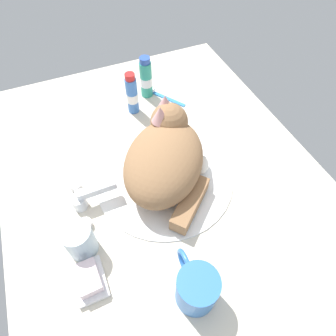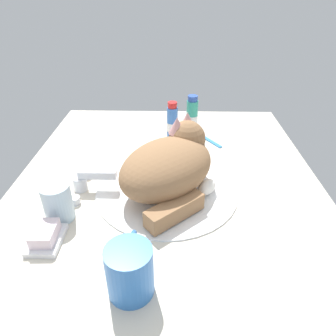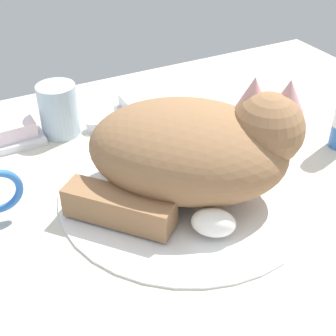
{
  "view_description": "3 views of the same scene",
  "coord_description": "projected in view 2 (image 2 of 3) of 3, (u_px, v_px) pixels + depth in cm",
  "views": [
    {
      "loc": [
        -40.61,
        16.04,
        62.63
      ],
      "look_at": [
        -2.47,
        -0.04,
        7.29
      ],
      "focal_mm": 30.57,
      "sensor_mm": 36.0,
      "label": 1
    },
    {
      "loc": [
        -64.18,
        -1.78,
        47.27
      ],
      "look_at": [
        2.25,
        -0.27,
        5.52
      ],
      "focal_mm": 32.79,
      "sensor_mm": 36.0,
      "label": 2
    },
    {
      "loc": [
        -27.06,
        -46.36,
        41.88
      ],
      "look_at": [
        -2.56,
        0.76,
        4.42
      ],
      "focal_mm": 50.54,
      "sensor_mm": 36.0,
      "label": 3
    }
  ],
  "objects": [
    {
      "name": "coffee_mug",
      "position": [
        130.0,
        270.0,
        0.52
      ],
      "size": [
        12.63,
        8.17,
        9.83
      ],
      "color": "#3372C6",
      "rests_on": "ground_plane"
    },
    {
      "name": "ground_plane",
      "position": [
        167.0,
        195.0,
        0.8
      ],
      "size": [
        110.0,
        82.5,
        3.0
      ],
      "primitive_type": "cube",
      "color": "beige"
    },
    {
      "name": "sink_basin",
      "position": [
        167.0,
        189.0,
        0.79
      ],
      "size": [
        36.35,
        36.35,
        0.76
      ],
      "primitive_type": "cylinder",
      "color": "white",
      "rests_on": "ground_plane"
    },
    {
      "name": "mouthwash_bottle",
      "position": [
        192.0,
        117.0,
        1.05
      ],
      "size": [
        3.96,
        3.96,
        13.82
      ],
      "color": "teal",
      "rests_on": "ground_plane"
    },
    {
      "name": "rinse_cup",
      "position": [
        58.0,
        202.0,
        0.68
      ],
      "size": [
        6.45,
        6.45,
        8.87
      ],
      "color": "silver",
      "rests_on": "ground_plane"
    },
    {
      "name": "soap_bar",
      "position": [
        45.0,
        233.0,
        0.63
      ],
      "size": [
        6.88,
        4.83,
        2.62
      ],
      "primitive_type": "cube",
      "rotation": [
        0.0,
        0.0,
        0.04
      ],
      "color": "silver",
      "rests_on": "soap_dish"
    },
    {
      "name": "toothbrush",
      "position": [
        205.0,
        137.0,
        1.05
      ],
      "size": [
        12.57,
        9.1,
        1.6
      ],
      "color": "#388CD8",
      "rests_on": "ground_plane"
    },
    {
      "name": "toothpaste_bottle",
      "position": [
        172.0,
        124.0,
        1.0
      ],
      "size": [
        3.56,
        3.56,
        13.65
      ],
      "color": "#3870C6",
      "rests_on": "ground_plane"
    },
    {
      "name": "cat",
      "position": [
        171.0,
        164.0,
        0.76
      ],
      "size": [
        34.09,
        31.71,
        16.22
      ],
      "color": "#936B47",
      "rests_on": "sink_basin"
    },
    {
      "name": "soap_dish",
      "position": [
        47.0,
        240.0,
        0.64
      ],
      "size": [
        9.0,
        6.4,
        1.2
      ],
      "primitive_type": "cube",
      "color": "white",
      "rests_on": "ground_plane"
    },
    {
      "name": "faucet",
      "position": [
        86.0,
        181.0,
        0.79
      ],
      "size": [
        14.28,
        11.4,
        5.77
      ],
      "color": "silver",
      "rests_on": "ground_plane"
    }
  ]
}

